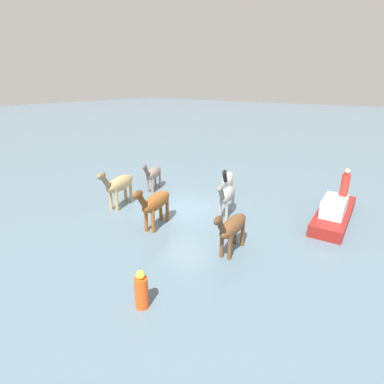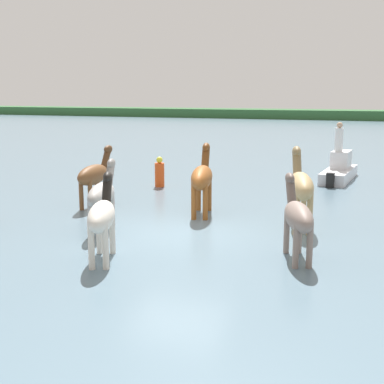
{
  "view_description": "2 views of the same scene",
  "coord_description": "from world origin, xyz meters",
  "views": [
    {
      "loc": [
        -8.06,
        10.5,
        5.71
      ],
      "look_at": [
        -0.55,
        0.33,
        1.09
      ],
      "focal_mm": 28.29,
      "sensor_mm": 36.0,
      "label": 1
    },
    {
      "loc": [
        4.76,
        -12.05,
        3.54
      ],
      "look_at": [
        0.51,
        -0.29,
        1.15
      ],
      "focal_mm": 49.18,
      "sensor_mm": 36.0,
      "label": 2
    }
  ],
  "objects": [
    {
      "name": "buoy_channel_marker",
      "position": [
        -3.06,
        5.98,
        0.51
      ],
      "size": [
        0.36,
        0.36,
        1.14
      ],
      "color": "#E54C19",
      "rests_on": "ground_plane"
    },
    {
      "name": "horse_mid_herd",
      "position": [
        -1.85,
        -0.5,
        0.97
      ],
      "size": [
        0.95,
        2.27,
        1.76
      ],
      "rotation": [
        0.0,
        0.0,
        1.82
      ],
      "color": "#9E9993",
      "rests_on": "ground_plane"
    },
    {
      "name": "person_watcher_seated",
      "position": [
        -6.11,
        -2.89,
        1.73
      ],
      "size": [
        0.32,
        0.32,
        1.19
      ],
      "color": "red",
      "rests_on": "boat_tender_starboard"
    },
    {
      "name": "horse_chestnut_trailing",
      "position": [
        3.18,
        -1.1,
        0.95
      ],
      "size": [
        1.09,
        2.19,
        1.72
      ],
      "rotation": [
        0.0,
        0.0,
        1.92
      ],
      "color": "gray",
      "rests_on": "ground_plane"
    },
    {
      "name": "horse_gray_outer",
      "position": [
        -3.6,
        2.12,
        1.0
      ],
      "size": [
        0.67,
        2.35,
        1.82
      ],
      "rotation": [
        0.0,
        0.0,
        1.65
      ],
      "color": "brown",
      "rests_on": "ground_plane"
    },
    {
      "name": "horse_dark_mare",
      "position": [
        -0.69,
        -2.56,
        0.97
      ],
      "size": [
        1.15,
        2.23,
        1.76
      ],
      "rotation": [
        0.0,
        0.0,
        1.94
      ],
      "color": "silver",
      "rests_on": "ground_plane"
    },
    {
      "name": "horse_pinto_flank",
      "position": [
        2.84,
        1.6,
        1.12
      ],
      "size": [
        1.11,
        2.63,
        2.04
      ],
      "rotation": [
        0.0,
        0.0,
        1.83
      ],
      "color": "tan",
      "rests_on": "ground_plane"
    },
    {
      "name": "ground_plane",
      "position": [
        0.0,
        0.0,
        0.0
      ],
      "size": [
        153.27,
        153.27,
        0.0
      ],
      "primitive_type": "plane",
      "color": "slate"
    },
    {
      "name": "boat_tender_starboard",
      "position": [
        -5.89,
        -2.81,
        0.31
      ],
      "size": [
        1.55,
        4.74,
        1.33
      ],
      "rotation": [
        0.0,
        0.0,
        1.64
      ],
      "color": "maroon",
      "rests_on": "ground_plane"
    },
    {
      "name": "horse_dun_straggler",
      "position": [
        -0.08,
        2.21,
        1.1
      ],
      "size": [
        1.02,
        2.57,
        1.99
      ],
      "rotation": [
        0.0,
        0.0,
        1.79
      ],
      "color": "brown",
      "rests_on": "ground_plane"
    }
  ]
}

